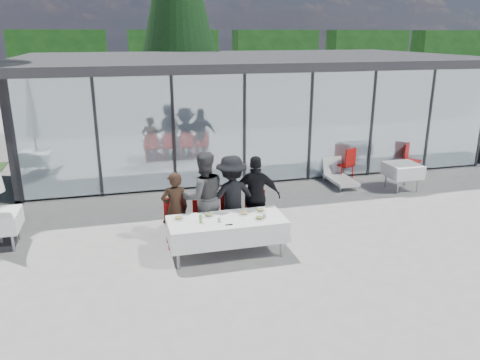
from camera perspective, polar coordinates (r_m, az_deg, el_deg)
name	(u,v)px	position (r m, az deg, el deg)	size (l,w,h in m)	color
ground	(247,251)	(9.47, 0.81, -8.60)	(90.00, 90.00, 0.00)	gray
pavilion	(240,92)	(17.04, 0.06, 10.67)	(14.80, 8.80, 3.44)	gray
treeline	(119,61)	(36.26, -14.56, 13.83)	(62.50, 2.00, 4.40)	black
dining_table	(227,229)	(9.10, -1.62, -6.01)	(2.26, 0.96, 0.75)	white
diner_a	(175,209)	(9.58, -7.92, -3.47)	(0.56, 0.56, 1.53)	#332116
diner_chair_a	(176,219)	(9.65, -7.86, -4.78)	(0.44, 0.44, 0.97)	#AC0E0B
diner_b	(204,197)	(9.59, -4.45, -2.10)	(0.93, 0.93, 1.92)	#454545
diner_chair_b	(204,217)	(9.73, -4.37, -4.47)	(0.44, 0.44, 0.97)	#AC0E0B
diner_c	(232,198)	(9.73, -1.01, -2.16)	(1.16, 1.16, 1.79)	black
diner_chair_c	(232,214)	(9.84, -0.98, -4.16)	(0.44, 0.44, 0.97)	#AC0E0B
diner_d	(256,196)	(9.86, 1.98, -2.02)	(1.03, 1.03, 1.75)	black
diner_chair_d	(256,212)	(9.97, 1.98, -3.88)	(0.44, 0.44, 0.97)	#AC0E0B
plate_a	(179,218)	(9.07, -7.46, -4.61)	(0.23, 0.23, 0.07)	silver
plate_b	(209,215)	(9.15, -3.85, -4.30)	(0.23, 0.23, 0.07)	silver
plate_c	(244,213)	(9.23, 0.47, -4.06)	(0.23, 0.23, 0.07)	silver
plate_d	(261,210)	(9.38, 2.52, -3.72)	(0.23, 0.23, 0.07)	silver
plate_extra	(260,218)	(9.00, 2.41, -4.66)	(0.23, 0.23, 0.07)	silver
juice_bottle	(201,219)	(8.83, -4.81, -4.75)	(0.06, 0.06, 0.17)	#84BE4F
drinking_glasses	(242,218)	(8.94, 0.28, -4.65)	(0.95, 0.11, 0.10)	silver
folded_eyeglasses	(229,225)	(8.74, -1.35, -5.46)	(0.14, 0.03, 0.01)	black
spare_table_right	(403,170)	(13.63, 19.21, 1.12)	(0.86, 0.86, 0.74)	white
spare_chair_a	(410,158)	(15.12, 19.98, 2.53)	(0.62, 0.62, 0.97)	#AC0E0B
spare_chair_b	(347,162)	(14.09, 12.94, 2.10)	(0.58, 0.58, 0.97)	#AC0E0B
lounger	(338,175)	(13.76, 11.82, 0.60)	(0.60, 1.33, 0.72)	silver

